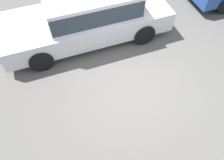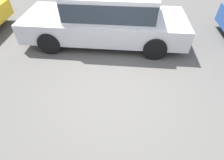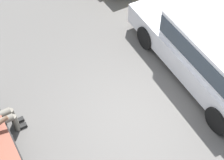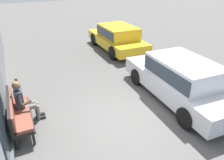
# 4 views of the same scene
# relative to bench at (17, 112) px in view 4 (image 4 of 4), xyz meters

# --- Properties ---
(ground_plane) EXTENTS (60.00, 60.00, 0.00)m
(ground_plane) POSITION_rel_bench_xyz_m (-0.84, -2.90, -0.56)
(ground_plane) COLOR #565451
(bench) EXTENTS (1.81, 0.55, 0.98)m
(bench) POSITION_rel_bench_xyz_m (0.00, 0.00, 0.00)
(bench) COLOR black
(bench) RESTS_ON ground_plane
(person_on_phone) EXTENTS (0.73, 0.74, 1.32)m
(person_on_phone) POSITION_rel_bench_xyz_m (0.32, -0.22, 0.13)
(person_on_phone) COLOR #6B665B
(person_on_phone) RESTS_ON ground_plane
(parked_car_mid) EXTENTS (4.68, 1.94, 1.45)m
(parked_car_mid) POSITION_rel_bench_xyz_m (-0.56, -5.11, 0.23)
(parked_car_mid) COLOR silver
(parked_car_mid) RESTS_ON ground_plane
(parked_car_far) EXTENTS (4.33, 1.90, 1.36)m
(parked_car_far) POSITION_rel_bench_xyz_m (5.03, -5.50, 0.20)
(parked_car_far) COLOR gold
(parked_car_far) RESTS_ON ground_plane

